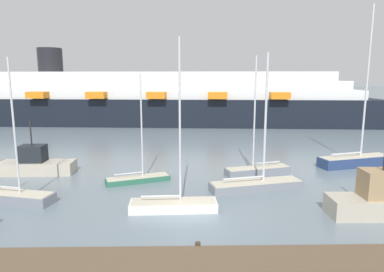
# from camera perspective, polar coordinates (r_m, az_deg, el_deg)

# --- Properties ---
(ground_plane) EXTENTS (600.00, 600.00, 0.00)m
(ground_plane) POSITION_cam_1_polar(r_m,az_deg,el_deg) (18.96, 0.61, -14.49)
(ground_plane) COLOR slate
(dock_pier) EXTENTS (24.88, 2.26, 0.62)m
(dock_pier) POSITION_cam_1_polar(r_m,az_deg,el_deg) (14.81, 1.17, -20.84)
(dock_pier) COLOR brown
(dock_pier) RESTS_ON ground_plane
(sailboat_0) EXTENTS (5.25, 1.66, 10.06)m
(sailboat_0) POSITION_cam_1_polar(r_m,az_deg,el_deg) (20.46, -3.15, -11.26)
(sailboat_0) COLOR white
(sailboat_0) RESTS_ON ground_plane
(sailboat_1) EXTENTS (5.26, 2.54, 9.03)m
(sailboat_1) POSITION_cam_1_polar(r_m,az_deg,el_deg) (24.35, -27.86, -8.93)
(sailboat_1) COLOR gray
(sailboat_1) RESTS_ON ground_plane
(sailboat_2) EXTENTS (5.55, 2.66, 9.50)m
(sailboat_2) POSITION_cam_1_polar(r_m,az_deg,el_deg) (28.11, 11.06, -5.48)
(sailboat_2) COLOR gray
(sailboat_2) RESTS_ON ground_plane
(sailboat_3) EXTENTS (6.82, 2.99, 9.49)m
(sailboat_3) POSITION_cam_1_polar(r_m,az_deg,el_deg) (24.37, 10.88, -7.86)
(sailboat_3) COLOR gray
(sailboat_3) RESTS_ON ground_plane
(sailboat_4) EXTENTS (4.92, 2.75, 8.12)m
(sailboat_4) POSITION_cam_1_polar(r_m,az_deg,el_deg) (25.97, -9.15, -6.91)
(sailboat_4) COLOR #2D6B51
(sailboat_4) RESTS_ON ground_plane
(sailboat_5) EXTENTS (7.08, 3.31, 13.90)m
(sailboat_5) POSITION_cam_1_polar(r_m,az_deg,el_deg) (33.49, 25.98, -3.44)
(sailboat_5) COLOR navy
(sailboat_5) RESTS_ON ground_plane
(fishing_boat_0) EXTENTS (6.00, 2.05, 4.47)m
(fishing_boat_0) POSITION_cam_1_polar(r_m,az_deg,el_deg) (30.55, -24.93, -4.33)
(fishing_boat_0) COLOR #BCB29E
(fishing_boat_0) RESTS_ON ground_plane
(cruise_ship) EXTENTS (81.15, 17.23, 12.81)m
(cruise_ship) POSITION_cam_1_polar(r_m,az_deg,el_deg) (59.16, -9.80, 6.06)
(cruise_ship) COLOR black
(cruise_ship) RESTS_ON ground_plane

